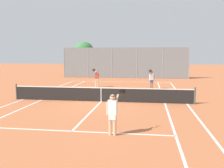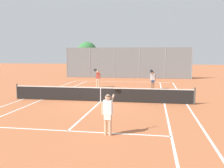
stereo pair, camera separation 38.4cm
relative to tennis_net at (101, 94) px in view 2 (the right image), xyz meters
The scene contains 10 objects.
ground_plane 0.51m from the tennis_net, ahead, with size 120.00×120.00×0.00m, color #BC663D.
court_line_markings 0.51m from the tennis_net, ahead, with size 11.10×23.90×0.01m.
tennis_net is the anchor object (origin of this frame).
player_near_side 6.86m from the tennis_net, 75.51° to the right, with size 0.74×0.72×1.77m.
player_far_left 7.18m from the tennis_net, 104.04° to the left, with size 0.54×0.83×1.77m.
player_far_right 7.25m from the tennis_net, 62.35° to the left, with size 0.52×0.85×1.77m.
loose_tennis_ball_1 6.77m from the tennis_net, 80.08° to the left, with size 0.07×0.07×0.07m, color #D1DB33.
loose_tennis_ball_2 5.11m from the tennis_net, 60.67° to the left, with size 0.07×0.07×0.07m, color #D1DB33.
back_fence 16.36m from the tennis_net, 90.00° to the left, with size 16.31×0.08×3.96m.
tree_behind_left 21.21m from the tennis_net, 107.63° to the left, with size 2.86×2.86×4.90m.
Camera 2 is at (3.40, -15.85, 3.14)m, focal length 40.00 mm.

